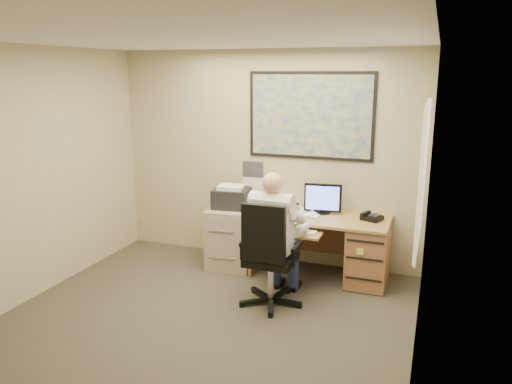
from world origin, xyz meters
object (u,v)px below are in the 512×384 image
(filing_cabinet, at_px, (232,231))
(office_chair, at_px, (269,276))
(desk, at_px, (348,244))
(person, at_px, (272,239))

(filing_cabinet, bearing_deg, office_chair, -56.33)
(desk, relative_size, filing_cabinet, 1.52)
(office_chair, bearing_deg, filing_cabinet, 130.76)
(desk, distance_m, filing_cabinet, 1.47)
(office_chair, relative_size, person, 0.81)
(desk, xyz_separation_m, office_chair, (-0.65, -0.99, -0.11))
(filing_cabinet, bearing_deg, person, -53.66)
(desk, bearing_deg, filing_cabinet, -178.20)
(desk, bearing_deg, person, -125.50)
(desk, xyz_separation_m, filing_cabinet, (-1.47, -0.05, 0.01))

